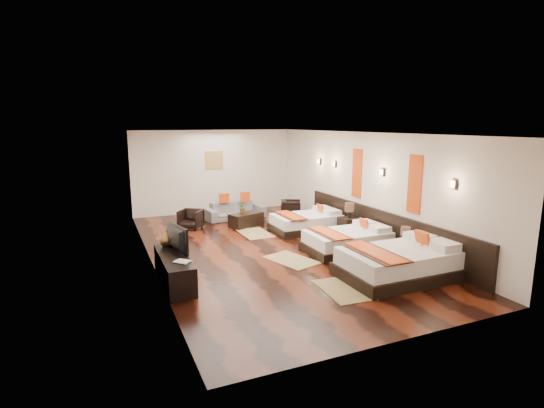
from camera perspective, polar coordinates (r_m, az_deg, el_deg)
name	(u,v)px	position (r m, az deg, el deg)	size (l,w,h in m)	color
floor	(268,249)	(10.18, -0.55, -6.21)	(5.50, 9.50, 0.01)	black
ceiling	(268,133)	(9.72, -0.58, 9.75)	(5.50, 9.50, 0.01)	white
back_wall	(214,171)	(14.31, -7.95, 4.47)	(5.50, 0.01, 2.80)	silver
left_wall	(149,201)	(9.17, -16.63, 0.39)	(0.01, 9.50, 2.80)	silver
right_wall	(364,186)	(11.19, 12.54, 2.47)	(0.01, 9.50, 2.80)	silver
headboard_panel	(380,228)	(10.73, 14.65, -3.18)	(0.08, 6.60, 0.90)	black
bed_near	(401,262)	(8.68, 17.32, -7.70)	(2.35, 1.48, 0.90)	black
bed_mid	(348,241)	(10.10, 10.47, -5.00)	(2.00, 1.26, 0.76)	black
bed_far	(307,222)	(11.83, 4.85, -2.51)	(1.94, 1.22, 0.74)	black
nightstand_a	(404,249)	(9.70, 17.79, -5.94)	(0.40, 0.40, 0.79)	black
nightstand_b	(349,225)	(11.37, 10.56, -2.84)	(0.47, 0.47, 0.93)	black
jute_mat_near	(343,290)	(7.91, 9.77, -11.55)	(0.75, 1.20, 0.01)	olive
jute_mat_mid	(292,260)	(9.39, 2.71, -7.70)	(0.75, 1.20, 0.01)	olive
jute_mat_far	(255,233)	(11.57, -2.33, -4.05)	(0.75, 1.20, 0.01)	olive
tv_console	(174,269)	(8.23, -13.34, -8.76)	(0.50, 1.80, 0.55)	black
tv	(173,239)	(8.32, -13.48, -4.66)	(0.91, 0.12, 0.53)	black
book	(179,263)	(7.65, -12.74, -7.99)	(0.21, 0.28, 0.03)	black
figurine	(167,238)	(8.74, -14.26, -4.58)	(0.32, 0.32, 0.34)	brown
sofa	(235,210)	(13.29, -5.12, -0.88)	(1.90, 0.74, 0.56)	slate
armchair_left	(191,219)	(12.24, -11.14, -2.07)	(0.61, 0.62, 0.57)	black
armchair_right	(291,209)	(13.42, 2.63, -0.68)	(0.62, 0.63, 0.58)	black
coffee_table	(246,220)	(12.34, -3.59, -2.17)	(1.00, 0.50, 0.40)	black
table_plant	(243,208)	(12.29, -4.06, -0.56)	(0.27, 0.23, 0.30)	#2D6321
orange_panel_a	(415,184)	(9.68, 19.08, 2.60)	(0.04, 0.40, 1.30)	#D86014
orange_panel_b	(357,173)	(11.38, 11.65, 4.17)	(0.04, 0.40, 1.30)	#D86014
sconce_near	(454,184)	(8.87, 23.78, 2.51)	(0.07, 0.12, 0.18)	black
sconce_mid	(383,172)	(10.48, 15.00, 4.26)	(0.07, 0.12, 0.18)	black
sconce_far	(335,164)	(12.27, 8.64, 5.47)	(0.07, 0.12, 0.18)	black
sconce_lounge	(319,161)	(13.04, 6.55, 5.85)	(0.07, 0.12, 0.18)	black
gold_artwork	(214,160)	(14.25, -7.97, 6.06)	(0.60, 0.04, 0.60)	#AD873F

